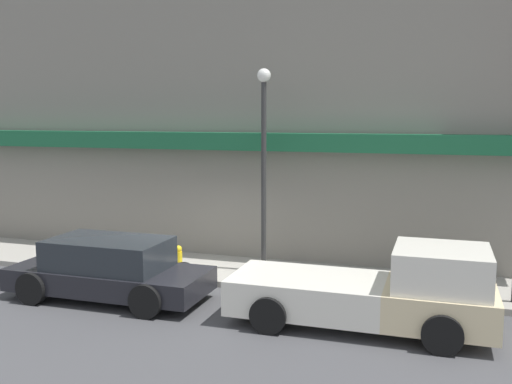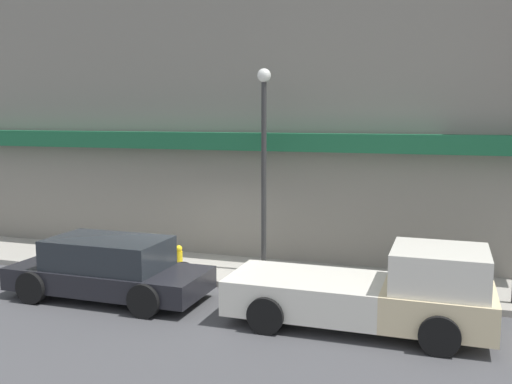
{
  "view_description": "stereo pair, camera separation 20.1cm",
  "coord_description": "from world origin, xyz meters",
  "px_view_note": "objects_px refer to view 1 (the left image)",
  "views": [
    {
      "loc": [
        5.94,
        -13.1,
        4.34
      ],
      "look_at": [
        1.35,
        1.06,
        2.35
      ],
      "focal_mm": 40.0,
      "sensor_mm": 36.0,
      "label": 1
    },
    {
      "loc": [
        6.13,
        -13.04,
        4.34
      ],
      "look_at": [
        1.35,
        1.06,
        2.35
      ],
      "focal_mm": 40.0,
      "sensor_mm": 36.0,
      "label": 2
    }
  ],
  "objects_px": {
    "parked_car": "(109,269)",
    "fire_hydrant": "(179,257)",
    "pickup_truck": "(378,291)",
    "street_lamp": "(264,146)"
  },
  "relations": [
    {
      "from": "parked_car",
      "to": "fire_hydrant",
      "type": "height_order",
      "value": "parked_car"
    },
    {
      "from": "pickup_truck",
      "to": "street_lamp",
      "type": "relative_size",
      "value": 0.99
    },
    {
      "from": "pickup_truck",
      "to": "parked_car",
      "type": "distance_m",
      "value": 6.3
    },
    {
      "from": "parked_car",
      "to": "street_lamp",
      "type": "distance_m",
      "value": 5.02
    },
    {
      "from": "street_lamp",
      "to": "pickup_truck",
      "type": "bearing_deg",
      "value": -41.15
    },
    {
      "from": "street_lamp",
      "to": "fire_hydrant",
      "type": "bearing_deg",
      "value": -166.03
    },
    {
      "from": "street_lamp",
      "to": "parked_car",
      "type": "bearing_deg",
      "value": -135.12
    },
    {
      "from": "pickup_truck",
      "to": "fire_hydrant",
      "type": "relative_size",
      "value": 7.95
    },
    {
      "from": "parked_car",
      "to": "fire_hydrant",
      "type": "xyz_separation_m",
      "value": [
        0.67,
        2.37,
        -0.23
      ]
    },
    {
      "from": "parked_car",
      "to": "fire_hydrant",
      "type": "distance_m",
      "value": 2.47
    }
  ]
}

